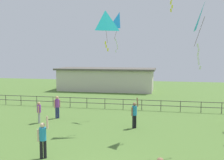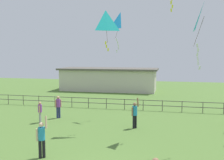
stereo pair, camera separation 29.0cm
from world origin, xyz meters
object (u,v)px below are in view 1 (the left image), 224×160
Objects in this scene: kite_3 at (105,23)px; person_4 at (43,137)px; kite_4 at (204,19)px; person_1 at (39,111)px; person_0 at (57,106)px; kite_2 at (119,24)px; person_2 at (134,113)px.

person_4 is at bearing -107.01° from kite_3.
person_4 is 0.60× the size of kite_4.
person_0 is at bearing 65.65° from person_1.
person_0 is 1.13× the size of person_1.
person_1 is at bearing 118.59° from person_4.
person_1 is 7.83m from kite_3.
person_1 is 12.51m from kite_4.
kite_4 is (7.41, 2.59, 5.61)m from person_4.
kite_2 is 8.62m from kite_4.
kite_2 is at bearing 115.76° from person_2.
person_2 is 6.96m from person_4.
kite_4 is (5.39, -6.69, -0.67)m from kite_2.
person_2 reaches higher than person_1.
kite_2 reaches higher than kite_3.
kite_4 is at bearing 19.29° from person_4.
person_2 is at bearing 58.50° from person_4.
person_1 is (-0.71, -1.57, -0.11)m from person_0.
person_0 is at bearing 156.82° from kite_3.
kite_2 is 3.66m from kite_3.
person_4 is (3.21, -5.89, 0.13)m from person_1.
person_2 is (6.84, 0.04, 0.15)m from person_1.
kite_2 is (-1.62, 3.36, 6.27)m from person_2.
kite_3 is (-1.91, -0.28, 5.92)m from person_2.
person_2 is 7.29m from kite_2.
person_0 is 7.97m from kite_2.
person_0 reaches higher than person_1.
person_4 is (-3.63, -5.93, -0.01)m from person_2.
kite_2 reaches higher than person_1.
person_1 is 6.84m from person_2.
person_2 reaches higher than person_0.
person_0 is 0.51× the size of kite_4.
kite_4 is at bearing -28.31° from kite_3.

